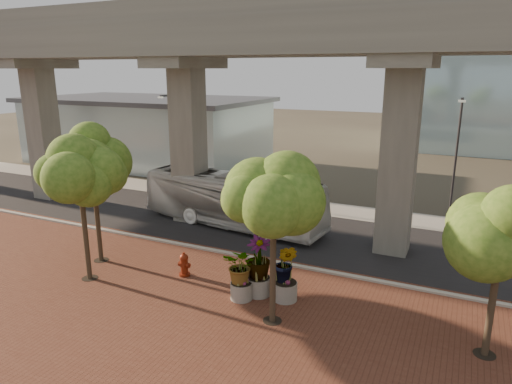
% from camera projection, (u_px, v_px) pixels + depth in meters
% --- Properties ---
extents(ground, '(160.00, 160.00, 0.00)m').
position_uv_depth(ground, '(268.00, 246.00, 23.94)').
color(ground, '#3B362B').
rests_on(ground, ground).
extents(brick_plaza, '(70.00, 13.00, 0.06)m').
position_uv_depth(brick_plaza, '(182.00, 318.00, 16.94)').
color(brick_plaza, brown).
rests_on(brick_plaza, ground).
extents(asphalt_road, '(90.00, 8.00, 0.04)m').
position_uv_depth(asphalt_road, '(282.00, 233.00, 25.69)').
color(asphalt_road, black).
rests_on(asphalt_road, ground).
extents(curb_strip, '(70.00, 0.25, 0.16)m').
position_uv_depth(curb_strip, '(251.00, 258.00, 22.17)').
color(curb_strip, '#A19F96').
rests_on(curb_strip, ground).
extents(far_sidewalk, '(90.00, 3.00, 0.06)m').
position_uv_depth(far_sidewalk, '(312.00, 207.00, 30.50)').
color(far_sidewalk, '#A19F96').
rests_on(far_sidewalk, ground).
extents(transit_viaduct, '(72.00, 5.60, 12.40)m').
position_uv_depth(transit_viaduct, '(284.00, 102.00, 23.80)').
color(transit_viaduct, gray).
rests_on(transit_viaduct, ground).
extents(station_pavilion, '(23.00, 13.00, 6.30)m').
position_uv_depth(station_pavilion, '(148.00, 129.00, 45.27)').
color(station_pavilion, silver).
rests_on(station_pavilion, ground).
extents(transit_bus, '(11.64, 4.11, 3.18)m').
position_uv_depth(transit_bus, '(232.00, 200.00, 26.63)').
color(transit_bus, silver).
rests_on(transit_bus, ground).
extents(fire_hydrant, '(0.54, 0.49, 1.09)m').
position_uv_depth(fire_hydrant, '(184.00, 264.00, 20.21)').
color(fire_hydrant, '#661B0B').
rests_on(fire_hydrant, ground).
extents(planter_front, '(1.97, 1.97, 2.17)m').
position_uv_depth(planter_front, '(241.00, 268.00, 17.94)').
color(planter_front, gray).
rests_on(planter_front, ground).
extents(planter_right, '(2.36, 2.36, 2.52)m').
position_uv_depth(planter_right, '(259.00, 260.00, 18.23)').
color(planter_right, '#ABA69B').
rests_on(planter_right, ground).
extents(planter_left, '(2.14, 2.14, 2.35)m').
position_uv_depth(planter_left, '(286.00, 266.00, 17.84)').
color(planter_left, '#A49D94').
rests_on(planter_left, ground).
extents(street_tree_far_west, '(4.11, 4.11, 6.57)m').
position_uv_depth(street_tree_far_west, '(92.00, 165.00, 20.75)').
color(street_tree_far_west, '#403524').
rests_on(street_tree_far_west, ground).
extents(street_tree_near_west, '(3.63, 3.63, 6.48)m').
position_uv_depth(street_tree_near_west, '(79.00, 172.00, 18.82)').
color(street_tree_near_west, '#403524').
rests_on(street_tree_near_west, ground).
extents(street_tree_near_east, '(3.71, 3.71, 6.13)m').
position_uv_depth(street_tree_near_east, '(274.00, 205.00, 15.52)').
color(street_tree_near_east, '#403524').
rests_on(street_tree_near_east, ground).
extents(street_tree_far_east, '(3.85, 3.85, 6.15)m').
position_uv_depth(street_tree_far_east, '(504.00, 226.00, 13.56)').
color(street_tree_far_east, '#403524').
rests_on(street_tree_far_east, ground).
extents(streetlamp_west, '(0.35, 1.04, 7.16)m').
position_uv_depth(streetlamp_west, '(169.00, 137.00, 33.43)').
color(streetlamp_west, '#2F2E33').
rests_on(streetlamp_west, ground).
extents(streetlamp_east, '(0.37, 1.08, 7.46)m').
position_uv_depth(streetlamp_east, '(456.00, 155.00, 25.33)').
color(streetlamp_east, '#2B2B30').
rests_on(streetlamp_east, ground).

